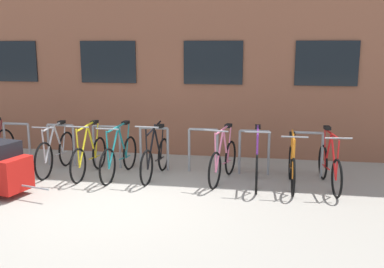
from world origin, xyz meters
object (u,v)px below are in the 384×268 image
object	(u,v)px
bicycle_pink	(223,161)
bicycle_teal	(119,157)
bicycle_red	(330,166)
bicycle_purple	(257,163)
bicycle_silver	(56,152)
bicycle_black	(156,158)
bicycle_orange	(292,166)
bicycle_yellow	(89,156)

from	to	relation	value
bicycle_pink	bicycle_teal	size ratio (longest dim) A/B	0.91
bicycle_red	bicycle_purple	distance (m)	1.28
bicycle_silver	bicycle_purple	size ratio (longest dim) A/B	1.02
bicycle_black	bicycle_silver	bearing A→B (deg)	179.51
bicycle_pink	bicycle_silver	bearing A→B (deg)	179.31
bicycle_pink	bicycle_orange	distance (m)	1.25
bicycle_red	bicycle_purple	bearing A→B (deg)	-179.14
bicycle_silver	bicycle_purple	world-z (taller)	bicycle_purple
bicycle_pink	bicycle_purple	size ratio (longest dim) A/B	0.95
bicycle_purple	bicycle_yellow	bearing A→B (deg)	179.70
bicycle_yellow	bicycle_purple	distance (m)	3.22
bicycle_black	bicycle_yellow	bearing A→B (deg)	-176.08
bicycle_silver	bicycle_purple	xyz separation A→B (m)	(3.96, -0.12, -0.01)
bicycle_pink	bicycle_silver	xyz separation A→B (m)	(-3.34, 0.04, 0.01)
bicycle_yellow	bicycle_silver	bearing A→B (deg)	171.81
bicycle_purple	bicycle_silver	bearing A→B (deg)	178.21
bicycle_yellow	bicycle_black	size ratio (longest dim) A/B	0.99
bicycle_silver	bicycle_yellow	bearing A→B (deg)	-8.19
bicycle_red	bicycle_purple	size ratio (longest dim) A/B	1.00
bicycle_black	bicycle_orange	size ratio (longest dim) A/B	1.04
bicycle_yellow	bicycle_orange	bearing A→B (deg)	-1.06
bicycle_red	bicycle_orange	world-z (taller)	bicycle_red
bicycle_red	bicycle_purple	world-z (taller)	bicycle_purple
bicycle_yellow	bicycle_silver	xyz separation A→B (m)	(-0.74, 0.11, 0.02)
bicycle_silver	bicycle_orange	xyz separation A→B (m)	(4.58, -0.18, -0.03)
bicycle_pink	bicycle_purple	xyz separation A→B (m)	(0.62, -0.08, 0.01)
bicycle_red	bicycle_teal	world-z (taller)	bicycle_red
bicycle_red	bicycle_purple	xyz separation A→B (m)	(-1.28, -0.02, 0.01)
bicycle_orange	bicycle_yellow	bearing A→B (deg)	178.94
bicycle_orange	bicycle_silver	bearing A→B (deg)	177.78
bicycle_pink	bicycle_teal	world-z (taller)	bicycle_pink
bicycle_black	bicycle_red	bearing A→B (deg)	-1.55
bicycle_black	bicycle_purple	size ratio (longest dim) A/B	0.99
bicycle_red	bicycle_silver	xyz separation A→B (m)	(-5.24, 0.10, 0.02)
bicycle_pink	bicycle_teal	xyz separation A→B (m)	(-1.99, -0.05, 0.01)
bicycle_black	bicycle_orange	xyz separation A→B (m)	(2.54, -0.16, -0.01)
bicycle_yellow	bicycle_teal	xyz separation A→B (m)	(0.60, 0.02, 0.01)
bicycle_yellow	bicycle_orange	world-z (taller)	bicycle_yellow
bicycle_red	bicycle_teal	xyz separation A→B (m)	(-3.90, 0.02, 0.01)
bicycle_pink	bicycle_orange	xyz separation A→B (m)	(1.25, -0.14, -0.01)
bicycle_pink	bicycle_black	distance (m)	1.30
bicycle_red	bicycle_pink	bearing A→B (deg)	178.07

